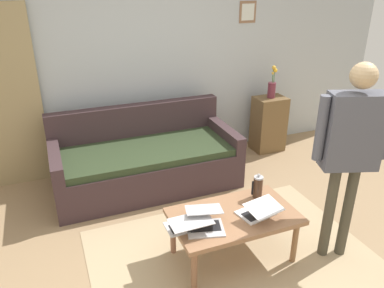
# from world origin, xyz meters

# --- Properties ---
(ground_plane) EXTENTS (7.68, 7.68, 0.00)m
(ground_plane) POSITION_xyz_m (0.00, 0.00, 0.00)
(ground_plane) COLOR #977956
(area_rug) EXTENTS (2.43, 1.90, 0.01)m
(area_rug) POSITION_xyz_m (-0.14, 0.12, 0.00)
(area_rug) COLOR tan
(area_rug) RESTS_ON ground_plane
(back_wall) EXTENTS (7.04, 0.11, 2.70)m
(back_wall) POSITION_xyz_m (0.00, -2.20, 1.35)
(back_wall) COLOR #ADB7BD
(back_wall) RESTS_ON ground_plane
(interior_door) EXTENTS (0.82, 0.09, 2.05)m
(interior_door) POSITION_xyz_m (1.64, -2.11, 1.02)
(interior_door) COLOR #9E895D
(interior_door) RESTS_ON ground_plane
(couch) EXTENTS (2.08, 0.95, 0.88)m
(couch) POSITION_xyz_m (0.21, -1.51, 0.30)
(couch) COLOR #3A2A2C
(couch) RESTS_ON ground_plane
(coffee_table) EXTENTS (1.06, 0.63, 0.45)m
(coffee_table) POSITION_xyz_m (-0.14, 0.02, 0.40)
(coffee_table) COLOR #976948
(coffee_table) RESTS_ON ground_plane
(laptop_left) EXTENTS (0.34, 0.35, 0.14)m
(laptop_left) POSITION_xyz_m (-0.32, 0.11, 0.49)
(laptop_left) COLOR silver
(laptop_left) RESTS_ON coffee_table
(laptop_center) EXTENTS (0.37, 0.39, 0.15)m
(laptop_center) POSITION_xyz_m (0.16, 0.09, 0.49)
(laptop_center) COLOR silver
(laptop_center) RESTS_ON coffee_table
(laptop_right) EXTENTS (0.34, 0.30, 0.11)m
(laptop_right) POSITION_xyz_m (0.29, 0.06, 0.49)
(laptop_right) COLOR silver
(laptop_right) RESTS_ON coffee_table
(french_press) EXTENTS (0.10, 0.08, 0.24)m
(french_press) POSITION_xyz_m (-0.46, -0.14, 0.55)
(french_press) COLOR #4C3323
(french_press) RESTS_ON coffee_table
(side_shelf) EXTENTS (0.42, 0.32, 0.77)m
(side_shelf) POSITION_xyz_m (-1.65, -1.82, 0.38)
(side_shelf) COLOR brown
(side_shelf) RESTS_ON ground_plane
(flower_vase) EXTENTS (0.11, 0.11, 0.44)m
(flower_vase) POSITION_xyz_m (-1.65, -1.82, 0.91)
(flower_vase) COLOR maroon
(flower_vase) RESTS_ON side_shelf
(person_standing) EXTENTS (0.59, 0.32, 1.72)m
(person_standing) POSITION_xyz_m (-0.99, 0.31, 1.10)
(person_standing) COLOR #474334
(person_standing) RESTS_ON ground_plane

